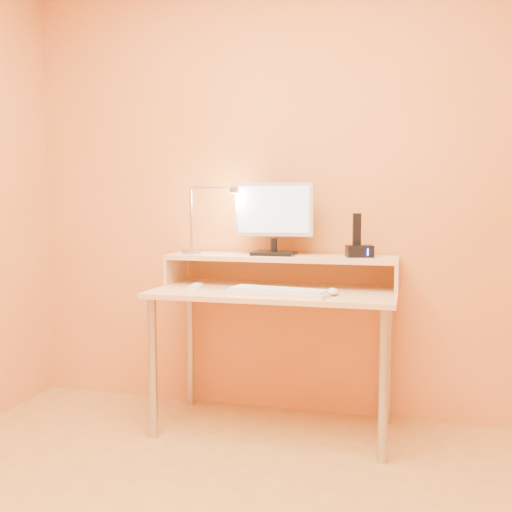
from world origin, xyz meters
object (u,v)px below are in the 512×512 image
(monitor_panel, at_px, (274,209))
(phone_dock, at_px, (360,251))
(mouse, at_px, (332,292))
(lamp_base, at_px, (191,251))
(remote_control, at_px, (195,288))
(keyboard, at_px, (278,293))

(monitor_panel, height_order, phone_dock, monitor_panel)
(mouse, bearing_deg, lamp_base, 161.10)
(lamp_base, distance_m, remote_control, 0.29)
(monitor_panel, height_order, mouse, monitor_panel)
(phone_dock, relative_size, mouse, 1.28)
(monitor_panel, height_order, remote_control, monitor_panel)
(remote_control, bearing_deg, mouse, -10.24)
(monitor_panel, distance_m, lamp_base, 0.50)
(lamp_base, height_order, keyboard, lamp_base)
(remote_control, bearing_deg, keyboard, -18.54)
(lamp_base, bearing_deg, remote_control, -64.63)
(monitor_panel, xyz_separation_m, mouse, (0.34, -0.27, -0.38))
(lamp_base, height_order, mouse, lamp_base)
(keyboard, bearing_deg, mouse, 23.25)
(mouse, bearing_deg, phone_dock, 65.52)
(keyboard, xyz_separation_m, mouse, (0.24, 0.06, 0.01))
(monitor_panel, relative_size, remote_control, 2.26)
(monitor_panel, distance_m, phone_dock, 0.49)
(phone_dock, distance_m, keyboard, 0.50)
(remote_control, bearing_deg, phone_dock, 8.05)
(monitor_panel, height_order, keyboard, monitor_panel)
(keyboard, bearing_deg, remote_control, 179.95)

